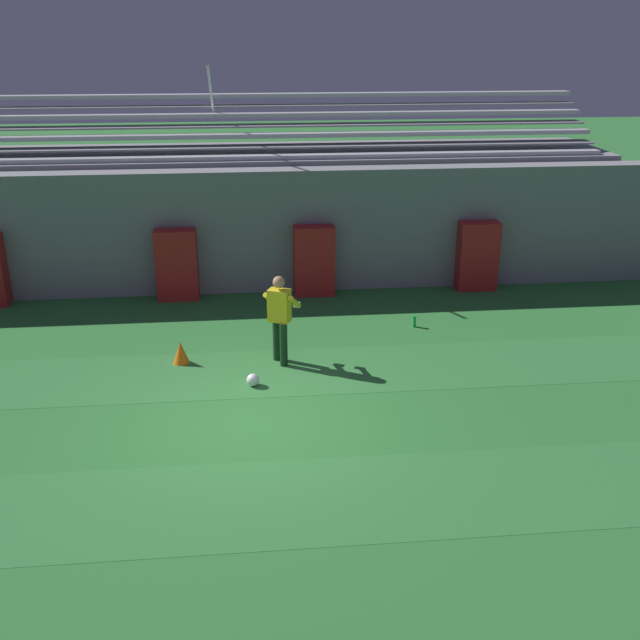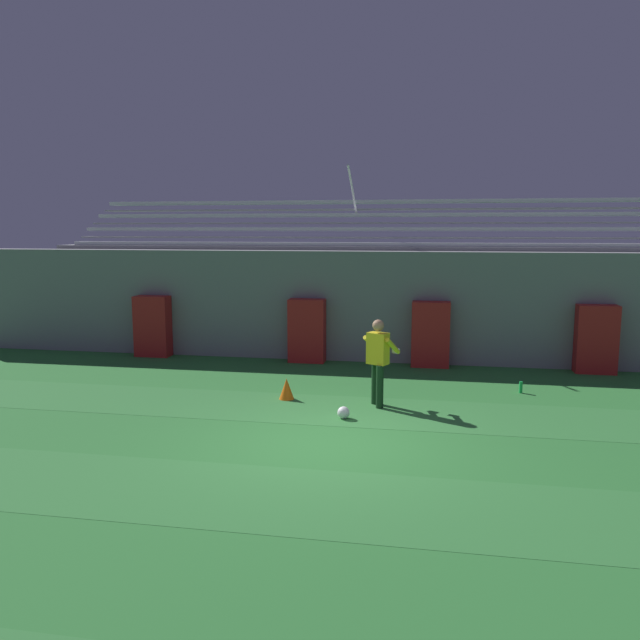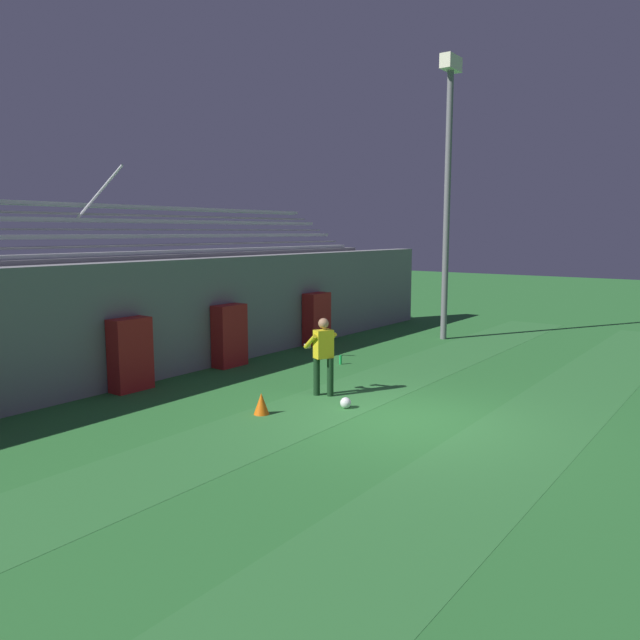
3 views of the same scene
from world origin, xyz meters
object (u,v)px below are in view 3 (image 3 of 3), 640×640
Objects in this scene: padding_pillar_gate_left at (130,354)px; water_bottle at (340,360)px; soccer_ball at (346,403)px; padding_pillar_far_right at (317,319)px; goalkeeper at (323,352)px; traffic_cone at (261,404)px; padding_pillar_gate_right at (230,336)px; floodlight_pole at (448,166)px.

padding_pillar_gate_left is 5.46m from water_bottle.
padding_pillar_far_right is at bearing 40.97° from soccer_ball.
goalkeeper is 3.98× the size of traffic_cone.
padding_pillar_far_right is at bearing 0.00° from padding_pillar_gate_right.
padding_pillar_far_right is 3.02m from water_bottle.
water_bottle is (2.82, 1.46, -0.83)m from goalkeeper.
floodlight_pole is at bearing -21.00° from padding_pillar_gate_right.
padding_pillar_gate_left is 3.08m from padding_pillar_gate_right.
floodlight_pole is (7.08, -2.72, 4.70)m from padding_pillar_gate_right.
goalkeeper is at bearing -4.52° from traffic_cone.
soccer_ball is 1.69m from traffic_cone.
goalkeeper is (-4.77, -3.67, 0.15)m from padding_pillar_far_right.
traffic_cone is 4.83m from water_bottle.
floodlight_pole is 40.04× the size of soccer_ball.
padding_pillar_gate_right is 0.96× the size of goalkeeper.
padding_pillar_gate_right is at bearing 0.00° from padding_pillar_gate_left.
padding_pillar_gate_right is at bearing 159.00° from floodlight_pole.
floodlight_pole reaches higher than goalkeeper.
goalkeeper is 1.36m from soccer_ball.
goalkeeper is (-0.96, -3.67, 0.15)m from padding_pillar_gate_right.
floodlight_pole is at bearing -14.97° from padding_pillar_gate_left.
floodlight_pole reaches higher than padding_pillar_far_right.
padding_pillar_gate_right and padding_pillar_far_right have the same top height.
floodlight_pole is 11.23m from traffic_cone.
soccer_ball is (-1.49, -4.60, -0.69)m from padding_pillar_gate_right.
soccer_ball is (-5.30, -4.60, -0.69)m from padding_pillar_far_right.
traffic_cone reaches higher than water_bottle.
padding_pillar_gate_right is 3.82× the size of traffic_cone.
padding_pillar_gate_left is at bearing 180.00° from padding_pillar_far_right.
soccer_ball is (-0.53, -0.93, -0.84)m from goalkeeper.
padding_pillar_gate_right is 3.80m from goalkeeper.
goalkeeper reaches higher than padding_pillar_far_right.
floodlight_pole is 9.29m from goalkeeper.
goalkeeper reaches higher than soccer_ball.
water_bottle is at bearing 27.39° from goalkeeper.
traffic_cone is (-1.82, 0.14, -0.74)m from goalkeeper.
floodlight_pole reaches higher than padding_pillar_gate_left.
floodlight_pole reaches higher than traffic_cone.
floodlight_pole is 36.71× the size of water_bottle.
soccer_ball is at bearing -70.88° from padding_pillar_gate_left.
water_bottle is (1.86, -2.21, -0.68)m from padding_pillar_gate_right.
water_bottle is at bearing -49.85° from padding_pillar_gate_right.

